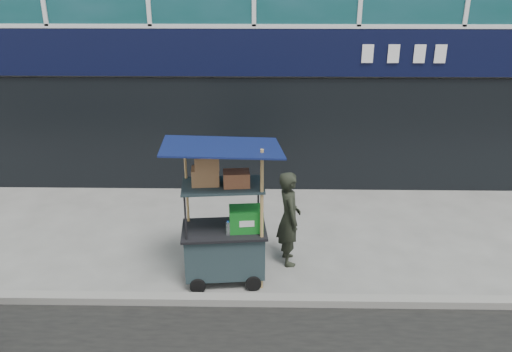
{
  "coord_description": "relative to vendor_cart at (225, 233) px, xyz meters",
  "views": [
    {
      "loc": [
        0.21,
        -6.05,
        4.29
      ],
      "look_at": [
        0.09,
        1.2,
        1.38
      ],
      "focal_mm": 35.0,
      "sensor_mm": 36.0,
      "label": 1
    }
  ],
  "objects": [
    {
      "name": "vendor_cart",
      "position": [
        0.0,
        0.0,
        0.0
      ],
      "size": [
        1.74,
        1.31,
        2.21
      ],
      "rotation": [
        0.0,
        0.0,
        0.1
      ],
      "color": "#1B2A2F",
      "rests_on": "ground"
    },
    {
      "name": "ground",
      "position": [
        0.35,
        -0.43,
        -0.78
      ],
      "size": [
        80.0,
        80.0,
        0.0
      ],
      "primitive_type": "plane",
      "color": "slate",
      "rests_on": "ground"
    },
    {
      "name": "vendor_man",
      "position": [
        0.96,
        0.52,
        -0.0
      ],
      "size": [
        0.46,
        0.62,
        1.55
      ],
      "primitive_type": "imported",
      "rotation": [
        0.0,
        0.0,
        1.74
      ],
      "color": "black",
      "rests_on": "ground"
    },
    {
      "name": "curb",
      "position": [
        0.35,
        -0.63,
        -0.72
      ],
      "size": [
        80.0,
        0.18,
        0.12
      ],
      "primitive_type": "cube",
      "color": "gray",
      "rests_on": "ground"
    }
  ]
}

